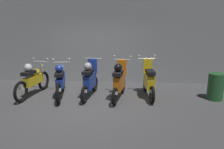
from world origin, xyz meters
TOP-DOWN VIEW (x-y plane):
  - ground_plane at (0.00, 0.00)m, footprint 80.00×80.00m
  - back_wall at (0.00, 2.49)m, footprint 16.00×0.30m
  - motorbike_slot_0 at (-1.85, 0.60)m, footprint 0.61×1.93m
  - motorbike_slot_1 at (-0.93, 0.52)m, footprint 0.59×1.94m
  - motorbike_slot_2 at (0.00, 0.57)m, footprint 0.56×1.68m
  - motorbike_slot_3 at (0.93, 0.44)m, footprint 0.58×1.67m
  - motorbike_slot_4 at (1.85, 0.67)m, footprint 0.59×1.68m
  - trash_bin at (3.88, 0.52)m, footprint 0.47×0.47m

SIDE VIEW (x-z plane):
  - ground_plane at x=0.00m, z-range 0.00..0.00m
  - trash_bin at x=3.88m, z-range 0.00..0.82m
  - motorbike_slot_4 at x=1.85m, z-range -0.12..1.17m
  - motorbike_slot_0 at x=-1.85m, z-range -0.05..1.10m
  - motorbike_slot_1 at x=-0.93m, z-range -0.05..1.10m
  - motorbike_slot_2 at x=0.00m, z-range -0.02..1.15m
  - motorbike_slot_3 at x=0.93m, z-range -0.08..1.21m
  - back_wall at x=0.00m, z-range 0.00..3.38m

